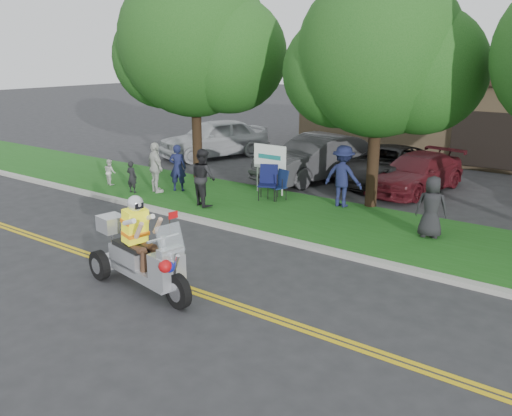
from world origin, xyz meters
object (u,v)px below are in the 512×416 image
Objects in this scene: trike_scooter at (140,256)px; parked_car_right at (416,173)px; spectator_adult_mid at (203,177)px; spectator_adult_right at (156,168)px; spectator_adult_left at (178,168)px; parked_car_far_left at (214,138)px; lawn_chair_b at (268,180)px; lawn_chair_a at (280,183)px; parked_car_left at (316,158)px; parked_car_mid at (386,165)px.

trike_scooter is 11.33m from parked_car_right.
spectator_adult_right is at bearing 14.90° from spectator_adult_mid.
parked_car_far_left is (-3.36, 5.84, -0.03)m from spectator_adult_left.
spectator_adult_left is 0.36× the size of parked_car_right.
parked_car_right is at bearing 24.77° from lawn_chair_b.
spectator_adult_right is 7.08m from parked_car_far_left.
spectator_adult_right is at bearing -137.29° from lawn_chair_a.
spectator_adult_left is 0.31× the size of parked_car_left.
spectator_adult_right reaches higher than parked_car_mid.
parked_car_right is at bearing -169.31° from spectator_adult_left.
spectator_adult_mid is 7.24m from parked_car_mid.
lawn_chair_a is at bearing -118.35° from parked_car_right.
spectator_adult_mid is (-1.50, -1.99, 0.35)m from lawn_chair_a.
trike_scooter is at bearing -64.53° from parked_car_left.
spectator_adult_left is at bearing -128.75° from parked_car_mid.
parked_car_mid reaches higher than lawn_chair_b.
lawn_chair_b is 3.86m from spectator_adult_right.
spectator_adult_mid reaches higher than spectator_adult_right.
parked_car_far_left is (-8.15, 11.88, 0.19)m from trike_scooter.
spectator_adult_mid reaches higher than lawn_chair_b.
spectator_adult_left is at bearing -40.11° from parked_car_far_left.
parked_car_right is (6.87, 5.77, -0.31)m from spectator_adult_right.
lawn_chair_a is at bearing -64.31° from parked_car_left.
parked_car_mid is (2.36, 1.06, -0.17)m from parked_car_left.
parked_car_mid is (1.68, 4.51, 0.04)m from lawn_chair_a.
lawn_chair_b is 0.65× the size of spectator_adult_right.
parked_car_left reaches higher than parked_car_right.
spectator_adult_right is at bearing -106.91° from parked_car_left.
parked_car_left is 3.74m from parked_car_right.
parked_car_left is at bearing 8.41° from parked_car_far_left.
parked_car_left is at bearing -149.01° from spectator_adult_left.
lawn_chair_a is 4.81m from parked_car_mid.
lawn_chair_b is at bearing -101.39° from spectator_adult_mid.
parked_car_far_left is 1.00× the size of parked_car_left.
lawn_chair_b is 8.07m from parked_car_far_left.
lawn_chair_b is 5.37m from parked_car_right.
lawn_chair_b is 0.63× the size of spectator_adult_mid.
parked_car_mid is (3.18, 6.50, -0.31)m from spectator_adult_mid.
parked_car_right is (9.80, -0.67, -0.23)m from parked_car_far_left.
spectator_adult_left reaches higher than lawn_chair_b.
parked_car_far_left reaches higher than lawn_chair_a.
spectator_adult_left reaches higher than parked_car_right.
parked_car_right is (6.44, 5.17, -0.25)m from spectator_adult_left.
trike_scooter reaches higher than lawn_chair_a.
parked_car_left is (-0.33, 3.61, 0.12)m from lawn_chair_b.
spectator_adult_right is 0.33× the size of parked_car_left.
lawn_chair_a is 0.60× the size of spectator_adult_left.
spectator_adult_left is at bearing -143.15° from lawn_chair_a.
parked_car_left is (6.11, -1.25, -0.03)m from parked_car_far_left.
trike_scooter is at bearing 139.84° from spectator_adult_mid.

